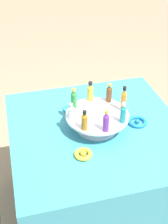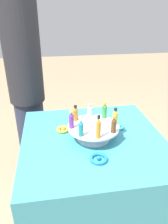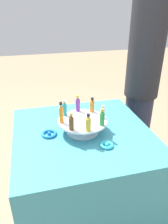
{
  "view_description": "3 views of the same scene",
  "coord_description": "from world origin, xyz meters",
  "px_view_note": "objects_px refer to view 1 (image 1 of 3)",
  "views": [
    {
      "loc": [
        1.24,
        -0.39,
        1.75
      ],
      "look_at": [
        0.06,
        -0.09,
        0.89
      ],
      "focal_mm": 50.0,
      "sensor_mm": 36.0,
      "label": 1
    },
    {
      "loc": [
        0.25,
        1.17,
        1.5
      ],
      "look_at": [
        0.05,
        -0.07,
        0.88
      ],
      "focal_mm": 35.0,
      "sensor_mm": 36.0,
      "label": 2
    },
    {
      "loc": [
        -1.22,
        0.3,
        1.51
      ],
      "look_at": [
        0.01,
        -0.01,
        0.87
      ],
      "focal_mm": 35.0,
      "sensor_mm": 36.0,
      "label": 3
    }
  ],
  "objects_px": {
    "bottle_purple": "(107,121)",
    "bottle_amber": "(85,121)",
    "bottle_gold": "(89,92)",
    "bottle_green": "(74,99)",
    "bottle_clear": "(71,112)",
    "ribbon_bow_teal": "(70,108)",
    "bottle_teal": "(123,113)",
    "ribbon_bow_gold": "(83,154)",
    "display_stand": "(97,119)",
    "bottle_brown": "(109,93)",
    "bottle_orange": "(123,99)",
    "ribbon_bow_blue": "(137,122)"
  },
  "relations": [
    {
      "from": "display_stand",
      "to": "bottle_gold",
      "type": "height_order",
      "value": "bottle_gold"
    },
    {
      "from": "bottle_brown",
      "to": "ribbon_bow_gold",
      "type": "xyz_separation_m",
      "value": [
        0.29,
        -0.22,
        -0.13
      ]
    },
    {
      "from": "ribbon_bow_teal",
      "to": "bottle_teal",
      "type": "bearing_deg",
      "value": 34.36
    },
    {
      "from": "display_stand",
      "to": "ribbon_bow_gold",
      "type": "xyz_separation_m",
      "value": [
        0.19,
        -0.12,
        -0.05
      ]
    },
    {
      "from": "display_stand",
      "to": "bottle_green",
      "type": "bearing_deg",
      "value": -133.07
    },
    {
      "from": "ribbon_bow_blue",
      "to": "bottle_amber",
      "type": "bearing_deg",
      "value": -74.54
    },
    {
      "from": "bottle_clear",
      "to": "display_stand",
      "type": "bearing_deg",
      "value": 91.93
    },
    {
      "from": "bottle_teal",
      "to": "ribbon_bow_blue",
      "type": "height_order",
      "value": "bottle_teal"
    },
    {
      "from": "bottle_brown",
      "to": "bottle_teal",
      "type": "distance_m",
      "value": 0.2
    },
    {
      "from": "bottle_orange",
      "to": "bottle_amber",
      "type": "bearing_deg",
      "value": -65.57
    },
    {
      "from": "bottle_teal",
      "to": "ribbon_bow_teal",
      "type": "relative_size",
      "value": 1.36
    },
    {
      "from": "bottle_teal",
      "to": "ribbon_bow_teal",
      "type": "distance_m",
      "value": 0.38
    },
    {
      "from": "bottle_clear",
      "to": "bottle_teal",
      "type": "height_order",
      "value": "bottle_teal"
    },
    {
      "from": "bottle_brown",
      "to": "bottle_purple",
      "type": "distance_m",
      "value": 0.26
    },
    {
      "from": "bottle_green",
      "to": "bottle_amber",
      "type": "xyz_separation_m",
      "value": [
        0.2,
        0.01,
        -0.0
      ]
    },
    {
      "from": "bottle_brown",
      "to": "bottle_orange",
      "type": "bearing_deg",
      "value": 24.43
    },
    {
      "from": "bottle_clear",
      "to": "ribbon_bow_teal",
      "type": "xyz_separation_m",
      "value": [
        -0.21,
        0.04,
        -0.12
      ]
    },
    {
      "from": "bottle_gold",
      "to": "bottle_green",
      "type": "height_order",
      "value": "bottle_green"
    },
    {
      "from": "ribbon_bow_blue",
      "to": "bottle_purple",
      "type": "bearing_deg",
      "value": -60.24
    },
    {
      "from": "bottle_green",
      "to": "ribbon_bow_teal",
      "type": "distance_m",
      "value": 0.17
    },
    {
      "from": "display_stand",
      "to": "bottle_gold",
      "type": "relative_size",
      "value": 2.9
    },
    {
      "from": "bottle_gold",
      "to": "bottle_purple",
      "type": "bearing_deg",
      "value": 1.93
    },
    {
      "from": "bottle_green",
      "to": "ribbon_bow_blue",
      "type": "height_order",
      "value": "bottle_green"
    },
    {
      "from": "display_stand",
      "to": "bottle_amber",
      "type": "relative_size",
      "value": 3.1
    },
    {
      "from": "ribbon_bow_gold",
      "to": "bottle_gold",
      "type": "bearing_deg",
      "value": 159.98
    },
    {
      "from": "bottle_green",
      "to": "bottle_amber",
      "type": "height_order",
      "value": "bottle_green"
    },
    {
      "from": "bottle_purple",
      "to": "bottle_teal",
      "type": "bearing_deg",
      "value": 114.43
    },
    {
      "from": "display_stand",
      "to": "bottle_green",
      "type": "distance_m",
      "value": 0.16
    },
    {
      "from": "display_stand",
      "to": "bottle_gold",
      "type": "xyz_separation_m",
      "value": [
        -0.14,
        -0.0,
        0.09
      ]
    },
    {
      "from": "bottle_green",
      "to": "ribbon_bow_teal",
      "type": "relative_size",
      "value": 1.37
    },
    {
      "from": "bottle_gold",
      "to": "bottle_teal",
      "type": "bearing_deg",
      "value": 24.43
    },
    {
      "from": "bottle_clear",
      "to": "bottle_purple",
      "type": "distance_m",
      "value": 0.2
    },
    {
      "from": "bottle_orange",
      "to": "bottle_teal",
      "type": "bearing_deg",
      "value": -20.57
    },
    {
      "from": "bottle_gold",
      "to": "bottle_purple",
      "type": "xyz_separation_m",
      "value": [
        0.28,
        0.01,
        0.0
      ]
    },
    {
      "from": "bottle_green",
      "to": "ribbon_bow_gold",
      "type": "bearing_deg",
      "value": -4.48
    },
    {
      "from": "bottle_clear",
      "to": "bottle_gold",
      "type": "bearing_deg",
      "value": 136.93
    },
    {
      "from": "bottle_gold",
      "to": "ribbon_bow_gold",
      "type": "height_order",
      "value": "bottle_gold"
    },
    {
      "from": "bottle_brown",
      "to": "bottle_teal",
      "type": "height_order",
      "value": "bottle_teal"
    },
    {
      "from": "bottle_orange",
      "to": "bottle_green",
      "type": "relative_size",
      "value": 1.25
    },
    {
      "from": "bottle_orange",
      "to": "bottle_green",
      "type": "height_order",
      "value": "bottle_orange"
    },
    {
      "from": "bottle_orange",
      "to": "bottle_clear",
      "type": "distance_m",
      "value": 0.28
    },
    {
      "from": "bottle_teal",
      "to": "ribbon_bow_gold",
      "type": "bearing_deg",
      "value": -67.58
    },
    {
      "from": "bottle_teal",
      "to": "ribbon_bow_gold",
      "type": "relative_size",
      "value": 1.3
    },
    {
      "from": "bottle_amber",
      "to": "bottle_purple",
      "type": "xyz_separation_m",
      "value": [
        0.04,
        0.1,
        0.01
      ]
    },
    {
      "from": "bottle_orange",
      "to": "ribbon_bow_teal",
      "type": "bearing_deg",
      "value": -129.32
    },
    {
      "from": "bottle_brown",
      "to": "bottle_gold",
      "type": "bearing_deg",
      "value": -110.57
    },
    {
      "from": "bottle_brown",
      "to": "bottle_amber",
      "type": "height_order",
      "value": "bottle_brown"
    },
    {
      "from": "bottle_amber",
      "to": "bottle_gold",
      "type": "bearing_deg",
      "value": 159.43
    },
    {
      "from": "ribbon_bow_teal",
      "to": "ribbon_bow_blue",
      "type": "bearing_deg",
      "value": 56.63
    },
    {
      "from": "bottle_purple",
      "to": "bottle_amber",
      "type": "bearing_deg",
      "value": -110.57
    }
  ]
}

